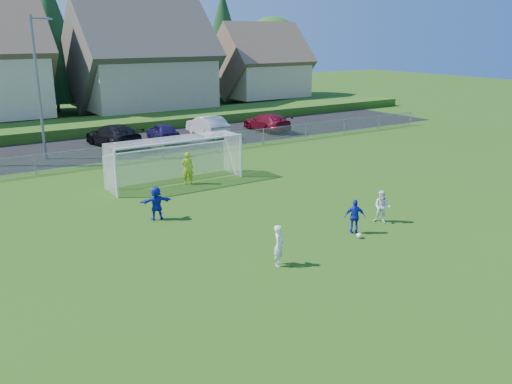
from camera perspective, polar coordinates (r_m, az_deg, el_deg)
ground at (r=17.91m, az=14.61°, el=-10.35°), size 160.00×160.00×0.00m
asphalt_lot at (r=40.59m, az=-15.53°, el=4.56°), size 60.00×60.00×0.00m
grass_embankment at (r=47.60m, az=-18.49°, el=6.47°), size 70.00×6.00×0.80m
soccer_ball at (r=22.14m, az=10.82°, el=-4.52°), size 0.22×0.22×0.22m
player_white_a at (r=19.08m, az=2.44°, el=-5.65°), size 0.64×0.62×1.49m
player_white_b at (r=23.95m, az=13.12°, el=-1.52°), size 0.83×0.87×1.42m
player_blue_a at (r=22.46m, az=10.37°, el=-2.55°), size 0.88×0.77×1.43m
player_blue_b at (r=24.11m, az=-10.44°, el=-1.14°), size 1.46×0.74×1.50m
goalkeeper at (r=29.55m, az=-7.21°, el=2.51°), size 0.75×0.61×1.76m
car_d at (r=40.58m, az=-14.77°, el=5.78°), size 2.94×5.82×1.62m
car_e at (r=42.05m, az=-9.79°, el=6.26°), size 2.01×4.18×1.38m
car_f at (r=43.64m, az=-5.13°, el=6.95°), size 1.97×4.98×1.61m
car_g at (r=45.88m, az=1.14°, el=7.37°), size 2.10×5.01×1.45m
soccer_goal at (r=29.81m, az=-8.65°, el=4.04°), size 7.42×1.90×2.50m
chainlink_fence at (r=35.38m, az=-12.73°, el=4.11°), size 52.06×0.06×1.20m
streetlight at (r=37.34m, az=-21.91°, el=10.52°), size 1.38×0.18×9.00m
houses_row at (r=54.73m, az=-19.33°, el=14.90°), size 53.90×11.45×13.27m
tree_row at (r=60.61m, az=-21.76°, el=14.32°), size 65.98×12.36×13.80m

